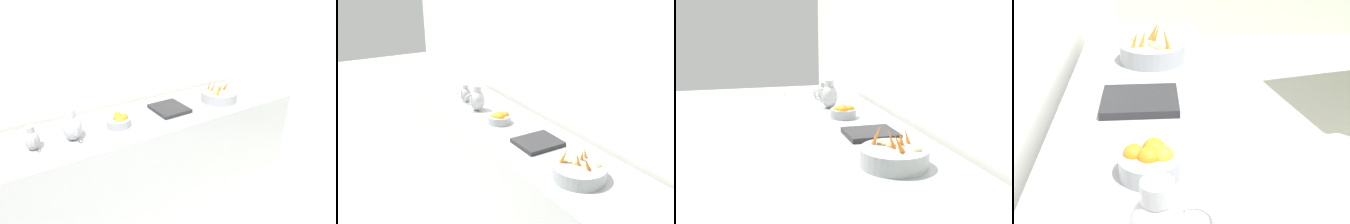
% 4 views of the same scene
% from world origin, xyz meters
% --- Properties ---
extents(prep_counter, '(0.73, 3.13, 0.92)m').
position_xyz_m(prep_counter, '(-1.47, 0.18, 0.46)').
color(prep_counter, '#9EA0A5').
rests_on(prep_counter, ground_plane).
extents(vegetable_colander, '(0.37, 0.37, 0.22)m').
position_xyz_m(vegetable_colander, '(-1.42, 0.98, 0.98)').
color(vegetable_colander, gray).
rests_on(vegetable_colander, prep_counter).
extents(orange_bowl, '(0.21, 0.21, 0.11)m').
position_xyz_m(orange_bowl, '(-1.44, -0.12, 0.97)').
color(orange_bowl, gray).
rests_on(orange_bowl, prep_counter).
extents(counter_sink_basin, '(0.34, 0.30, 0.04)m').
position_xyz_m(counter_sink_basin, '(-1.48, 0.42, 0.94)').
color(counter_sink_basin, '#232326').
rests_on(counter_sink_basin, prep_counter).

